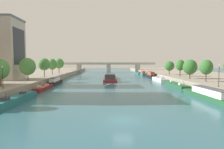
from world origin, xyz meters
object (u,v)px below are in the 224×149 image
(tree_left_far, at_px, (59,63))
(moored_boat_right_far, at_px, (138,73))
(lamppost_left_bank, at_px, (3,76))
(moored_boat_left_midway, at_px, (44,88))
(bridge_far, at_px, (109,66))
(moored_boat_right_midway, at_px, (208,94))
(tree_left_nearest, at_px, (28,67))
(barge_midriver, at_px, (110,78))
(tree_left_end_of_row, at_px, (52,64))
(tree_right_nearest, at_px, (190,67))
(tree_left_by_lamp, at_px, (0,69))
(moored_boat_right_upstream, at_px, (159,79))
(moored_boat_right_second, at_px, (150,75))
(tree_right_end_of_row, at_px, (180,65))
(moored_boat_left_far, at_px, (17,99))
(tree_right_by_lamp, at_px, (169,66))
(lamppost_right_bank, at_px, (219,75))
(moored_boat_right_downstream, at_px, (176,85))
(tree_right_distant, at_px, (206,67))
(tree_left_midway, at_px, (44,64))
(moored_boat_left_upstream, at_px, (55,81))
(moored_boat_right_near, at_px, (143,74))

(tree_left_far, bearing_deg, moored_boat_right_far, 26.78)
(tree_left_far, height_order, lamppost_left_bank, tree_left_far)
(moored_boat_left_midway, relative_size, bridge_far, 0.18)
(moored_boat_right_midway, bearing_deg, tree_left_nearest, 157.35)
(barge_midriver, distance_m, tree_left_nearest, 31.62)
(tree_left_end_of_row, height_order, tree_right_nearest, tree_left_end_of_row)
(tree_left_by_lamp, relative_size, bridge_far, 0.09)
(moored_boat_right_midway, xyz_separation_m, moored_boat_right_upstream, (0.53, 33.71, -0.32))
(moored_boat_right_second, bearing_deg, lamppost_left_bank, -132.07)
(tree_left_nearest, xyz_separation_m, tree_right_end_of_row, (50.06, 12.38, 0.13))
(tree_left_nearest, height_order, tree_right_end_of_row, tree_left_nearest)
(moored_boat_right_upstream, bearing_deg, moored_boat_left_far, -135.63)
(moored_boat_right_upstream, xyz_separation_m, tree_right_by_lamp, (6.06, 6.13, 5.10))
(tree_left_end_of_row, distance_m, lamppost_right_bank, 61.94)
(moored_boat_right_downstream, relative_size, bridge_far, 0.23)
(tree_left_nearest, distance_m, tree_right_by_lamp, 54.14)
(tree_left_end_of_row, relative_size, tree_right_distant, 1.15)
(tree_left_midway, bearing_deg, moored_boat_left_upstream, -41.56)
(moored_boat_right_upstream, bearing_deg, moored_boat_right_far, 90.67)
(tree_right_end_of_row, relative_size, tree_right_by_lamp, 1.08)
(barge_midriver, distance_m, moored_boat_right_upstream, 19.44)
(tree_left_far, height_order, tree_right_nearest, tree_left_far)
(moored_boat_right_second, relative_size, lamppost_left_bank, 2.73)
(tree_left_far, relative_size, bridge_far, 0.11)
(tree_left_midway, bearing_deg, tree_right_end_of_row, 0.45)
(barge_midriver, bearing_deg, tree_right_end_of_row, -15.45)
(moored_boat_right_far, xyz_separation_m, tree_right_by_lamp, (6.55, -34.99, 5.20))
(tree_right_nearest, height_order, tree_right_by_lamp, tree_right_nearest)
(moored_boat_right_near, relative_size, tree_left_by_lamp, 1.72)
(moored_boat_left_far, height_order, lamppost_left_bank, lamppost_left_bank)
(moored_boat_right_upstream, bearing_deg, moored_boat_right_near, 90.93)
(tree_right_nearest, bearing_deg, moored_boat_right_midway, -106.91)
(bridge_far, bearing_deg, tree_right_by_lamp, -64.09)
(moored_boat_right_near, bearing_deg, tree_left_midway, -142.78)
(tree_right_by_lamp, bearing_deg, moored_boat_right_midway, -99.39)
(tree_left_end_of_row, relative_size, tree_right_end_of_row, 1.10)
(moored_boat_left_midway, xyz_separation_m, tree_right_by_lamp, (43.38, 26.69, 5.22))
(tree_right_by_lamp, bearing_deg, lamppost_right_bank, -94.07)
(barge_midriver, height_order, lamppost_right_bank, lamppost_right_bank)
(tree_right_end_of_row, bearing_deg, moored_boat_right_near, 102.56)
(moored_boat_left_upstream, height_order, tree_right_nearest, tree_right_nearest)
(moored_boat_left_far, distance_m, moored_boat_right_midway, 36.40)
(tree_left_midway, distance_m, tree_right_distant, 52.02)
(tree_left_by_lamp, xyz_separation_m, tree_right_nearest, (49.62, 16.36, -0.04))
(moored_boat_right_midway, xyz_separation_m, tree_left_end_of_row, (-43.29, 42.90, 5.51))
(tree_right_nearest, relative_size, bridge_far, 0.09)
(moored_boat_right_midway, bearing_deg, tree_left_end_of_row, 135.26)
(moored_boat_right_upstream, bearing_deg, moored_boat_left_upstream, -167.66)
(moored_boat_right_far, height_order, tree_right_end_of_row, tree_right_end_of_row)
(tree_left_end_of_row, bearing_deg, tree_right_by_lamp, -3.51)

